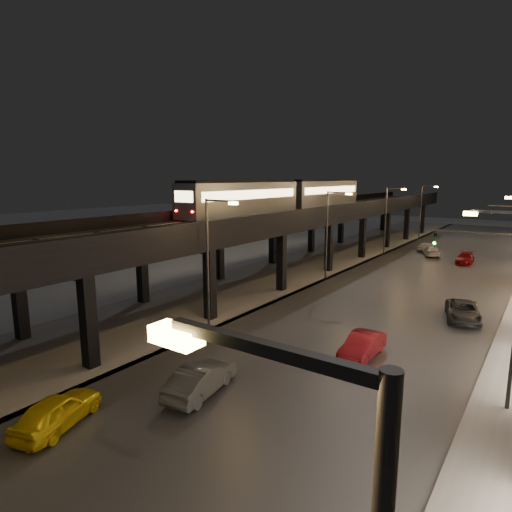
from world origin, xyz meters
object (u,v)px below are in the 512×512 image
Objects in this scene: car_far_white at (426,247)px; car_onc_silver at (362,347)px; car_mid_dark at (431,251)px; subway_train at (289,194)px; car_onc_white at (465,259)px; car_taxi at (58,412)px; car_onc_dark at (463,312)px; car_near_white at (201,380)px.

car_onc_silver is (6.04, -39.95, 0.06)m from car_far_white.
subway_train is at bearing 28.24° from car_mid_dark.
car_onc_silver is 33.44m from car_onc_white.
car_mid_dark is (13.48, 14.55, -7.69)m from subway_train.
car_taxi is 54.03m from car_far_white.
car_mid_dark reaches higher than car_far_white.
car_taxi is 0.93× the size of car_mid_dark.
car_mid_dark is at bearing 47.20° from subway_train.
car_onc_silver is at bearing 78.14° from car_mid_dark.
car_taxi is at bearing -102.66° from car_onc_white.
car_onc_dark reaches higher than car_onc_white.
car_onc_white is at bearing 128.08° from car_mid_dark.
subway_train is 8.58× the size of car_taxi.
car_onc_dark is 23.20m from car_onc_white.
car_onc_dark reaches higher than car_mid_dark.
car_taxi is 0.98× the size of car_onc_silver.
car_onc_white is (18.03, 11.60, -7.69)m from subway_train.
car_taxi reaches higher than car_onc_white.
subway_train is at bearing 129.68° from car_onc_silver.
car_taxi is 0.93× the size of car_near_white.
car_onc_white is at bearing -106.01° from car_near_white.
subway_train reaches higher than car_far_white.
car_onc_silver is at bearing -50.50° from subway_train.
car_near_white reaches higher than car_far_white.
car_far_white is 0.89× the size of car_onc_silver.
subway_train reaches higher than car_onc_dark.
car_onc_dark is at bearing 118.61° from car_far_white.
car_near_white is (3.00, 5.52, 0.03)m from car_taxi.
subway_train is 23.03m from car_far_white.
car_taxi is 0.94× the size of car_onc_white.
car_near_white is at bearing 70.67° from car_mid_dark.
subway_train is 7.96× the size of car_near_white.
car_onc_dark is (8.43, 19.05, -0.06)m from car_near_white.
car_near_white is at bearing 101.91° from car_far_white.
car_mid_dark is (0.29, 44.93, -0.09)m from car_near_white.
car_mid_dark reaches higher than car_onc_white.
car_far_white is 0.85× the size of car_onc_white.
car_taxi is 6.29m from car_near_white.
car_mid_dark is 27.13m from car_onc_dark.
car_onc_white is (-3.58, 22.92, -0.04)m from car_onc_dark.
car_near_white reaches higher than car_onc_dark.
car_far_white is (-1.50, 3.55, -0.01)m from car_mid_dark.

